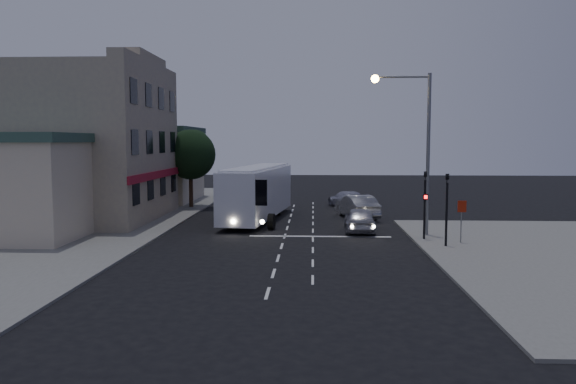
{
  "coord_description": "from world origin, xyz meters",
  "views": [
    {
      "loc": [
        1.61,
        -29.43,
        5.38
      ],
      "look_at": [
        0.03,
        5.58,
        2.2
      ],
      "focal_mm": 35.0,
      "sensor_mm": 36.0,
      "label": 1
    }
  ],
  "objects_px": {
    "streetlight": "(417,135)",
    "regulatory_sign": "(462,214)",
    "car_sedan_a": "(357,207)",
    "car_sedan_b": "(347,199)",
    "traffic_signal_side": "(447,201)",
    "car_suv": "(360,219)",
    "tour_bus": "(258,191)",
    "street_tree": "(190,152)",
    "traffic_signal_main": "(425,197)"
  },
  "relations": [
    {
      "from": "car_suv",
      "to": "traffic_signal_main",
      "type": "relative_size",
      "value": 1.06
    },
    {
      "from": "car_sedan_a",
      "to": "car_sedan_b",
      "type": "relative_size",
      "value": 1.06
    },
    {
      "from": "car_sedan_a",
      "to": "regulatory_sign",
      "type": "bearing_deg",
      "value": 100.51
    },
    {
      "from": "streetlight",
      "to": "regulatory_sign",
      "type": "bearing_deg",
      "value": -51.25
    },
    {
      "from": "car_suv",
      "to": "traffic_signal_side",
      "type": "bearing_deg",
      "value": 129.79
    },
    {
      "from": "traffic_signal_main",
      "to": "traffic_signal_side",
      "type": "relative_size",
      "value": 1.0
    },
    {
      "from": "car_suv",
      "to": "car_sedan_b",
      "type": "distance_m",
      "value": 12.11
    },
    {
      "from": "car_sedan_a",
      "to": "street_tree",
      "type": "distance_m",
      "value": 14.42
    },
    {
      "from": "street_tree",
      "to": "traffic_signal_main",
      "type": "bearing_deg",
      "value": -42.03
    },
    {
      "from": "regulatory_sign",
      "to": "streetlight",
      "type": "xyz_separation_m",
      "value": [
        -1.96,
        2.44,
        4.14
      ]
    },
    {
      "from": "tour_bus",
      "to": "car_sedan_a",
      "type": "xyz_separation_m",
      "value": [
        6.83,
        1.15,
        -1.16
      ]
    },
    {
      "from": "tour_bus",
      "to": "streetlight",
      "type": "relative_size",
      "value": 1.36
    },
    {
      "from": "regulatory_sign",
      "to": "traffic_signal_main",
      "type": "bearing_deg",
      "value": 149.16
    },
    {
      "from": "car_sedan_b",
      "to": "regulatory_sign",
      "type": "height_order",
      "value": "regulatory_sign"
    },
    {
      "from": "car_suv",
      "to": "car_sedan_b",
      "type": "xyz_separation_m",
      "value": [
        -0.01,
        12.11,
        -0.06
      ]
    },
    {
      "from": "traffic_signal_side",
      "to": "street_tree",
      "type": "relative_size",
      "value": 0.66
    },
    {
      "from": "car_suv",
      "to": "traffic_signal_main",
      "type": "height_order",
      "value": "traffic_signal_main"
    },
    {
      "from": "tour_bus",
      "to": "traffic_signal_main",
      "type": "distance_m",
      "value": 12.46
    },
    {
      "from": "car_suv",
      "to": "regulatory_sign",
      "type": "relative_size",
      "value": 1.98
    },
    {
      "from": "car_sedan_a",
      "to": "street_tree",
      "type": "height_order",
      "value": "street_tree"
    },
    {
      "from": "traffic_signal_side",
      "to": "car_sedan_b",
      "type": "bearing_deg",
      "value": 102.96
    },
    {
      "from": "traffic_signal_side",
      "to": "tour_bus",
      "type": "bearing_deg",
      "value": 137.19
    },
    {
      "from": "car_sedan_a",
      "to": "car_sedan_b",
      "type": "xyz_separation_m",
      "value": [
        -0.3,
        6.26,
        -0.14
      ]
    },
    {
      "from": "regulatory_sign",
      "to": "street_tree",
      "type": "bearing_deg",
      "value": 138.92
    },
    {
      "from": "tour_bus",
      "to": "regulatory_sign",
      "type": "bearing_deg",
      "value": -29.8
    },
    {
      "from": "tour_bus",
      "to": "street_tree",
      "type": "bearing_deg",
      "value": 140.27
    },
    {
      "from": "tour_bus",
      "to": "car_suv",
      "type": "distance_m",
      "value": 8.16
    },
    {
      "from": "streetlight",
      "to": "traffic_signal_side",
      "type": "bearing_deg",
      "value": -74.3
    },
    {
      "from": "traffic_signal_side",
      "to": "regulatory_sign",
      "type": "bearing_deg",
      "value": 43.92
    },
    {
      "from": "traffic_signal_main",
      "to": "street_tree",
      "type": "xyz_separation_m",
      "value": [
        -15.81,
        14.25,
        2.08
      ]
    },
    {
      "from": "tour_bus",
      "to": "regulatory_sign",
      "type": "height_order",
      "value": "tour_bus"
    },
    {
      "from": "car_sedan_b",
      "to": "regulatory_sign",
      "type": "relative_size",
      "value": 2.15
    },
    {
      "from": "tour_bus",
      "to": "streetlight",
      "type": "distance_m",
      "value": 12.01
    },
    {
      "from": "car_suv",
      "to": "tour_bus",
      "type": "bearing_deg",
      "value": -33.99
    },
    {
      "from": "traffic_signal_side",
      "to": "streetlight",
      "type": "distance_m",
      "value": 4.84
    },
    {
      "from": "car_suv",
      "to": "car_sedan_a",
      "type": "height_order",
      "value": "car_sedan_a"
    },
    {
      "from": "car_sedan_a",
      "to": "traffic_signal_main",
      "type": "height_order",
      "value": "traffic_signal_main"
    },
    {
      "from": "traffic_signal_side",
      "to": "street_tree",
      "type": "bearing_deg",
      "value": 135.5
    },
    {
      "from": "traffic_signal_main",
      "to": "tour_bus",
      "type": "bearing_deg",
      "value": 141.68
    },
    {
      "from": "car_sedan_a",
      "to": "streetlight",
      "type": "xyz_separation_m",
      "value": [
        2.68,
        -7.45,
        4.91
      ]
    },
    {
      "from": "traffic_signal_main",
      "to": "streetlight",
      "type": "xyz_separation_m",
      "value": [
        -0.26,
        1.42,
        3.31
      ]
    },
    {
      "from": "car_sedan_a",
      "to": "street_tree",
      "type": "bearing_deg",
      "value": -37.31
    },
    {
      "from": "car_sedan_b",
      "to": "traffic_signal_main",
      "type": "distance_m",
      "value": 15.58
    },
    {
      "from": "tour_bus",
      "to": "regulatory_sign",
      "type": "distance_m",
      "value": 14.43
    },
    {
      "from": "regulatory_sign",
      "to": "street_tree",
      "type": "relative_size",
      "value": 0.35
    },
    {
      "from": "tour_bus",
      "to": "street_tree",
      "type": "height_order",
      "value": "street_tree"
    },
    {
      "from": "traffic_signal_side",
      "to": "car_suv",
      "type": "bearing_deg",
      "value": 128.12
    },
    {
      "from": "car_sedan_a",
      "to": "tour_bus",
      "type": "bearing_deg",
      "value": -5.1
    },
    {
      "from": "car_sedan_b",
      "to": "traffic_signal_main",
      "type": "relative_size",
      "value": 1.15
    },
    {
      "from": "street_tree",
      "to": "tour_bus",
      "type": "bearing_deg",
      "value": -47.23
    }
  ]
}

